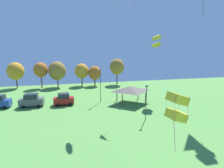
% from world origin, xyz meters
% --- Properties ---
extents(kite_flying_0, '(1.66, 1.49, 2.74)m').
position_xyz_m(kite_flying_0, '(15.15, 37.72, 12.94)').
color(kite_flying_0, yellow).
extents(kite_flying_2, '(1.84, 1.69, 6.01)m').
position_xyz_m(kite_flying_2, '(5.99, 15.32, 5.99)').
color(kite_flying_2, yellow).
extents(parked_car_second_from_left, '(4.55, 2.19, 2.61)m').
position_xyz_m(parked_car_second_from_left, '(-11.27, 37.79, 1.27)').
color(parked_car_second_from_left, '#4C5156').
rests_on(parked_car_second_from_left, ground).
extents(parked_car_third_from_left, '(4.08, 2.25, 2.41)m').
position_xyz_m(parked_car_third_from_left, '(-5.10, 37.49, 1.18)').
color(parked_car_third_from_left, maroon).
rests_on(parked_car_third_from_left, ground).
extents(park_pavilion, '(6.46, 5.36, 3.60)m').
position_xyz_m(park_pavilion, '(8.74, 35.68, 3.08)').
color(park_pavilion, brown).
rests_on(park_pavilion, ground).
extents(light_post_0, '(0.36, 0.20, 5.69)m').
position_xyz_m(light_post_0, '(8.09, 26.53, 3.24)').
color(light_post_0, '#2D2D33').
rests_on(light_post_0, ground).
extents(light_post_1, '(0.36, 0.20, 7.13)m').
position_xyz_m(light_post_1, '(2.59, 37.72, 3.97)').
color(light_post_1, '#2D2D33').
rests_on(light_post_1, ground).
extents(treeline_tree_0, '(4.70, 4.70, 7.56)m').
position_xyz_m(treeline_tree_0, '(-19.12, 57.40, 4.97)').
color(treeline_tree_0, brown).
rests_on(treeline_tree_0, ground).
extents(treeline_tree_1, '(3.98, 3.98, 7.53)m').
position_xyz_m(treeline_tree_1, '(-11.98, 55.91, 5.32)').
color(treeline_tree_1, brown).
rests_on(treeline_tree_1, ground).
extents(treeline_tree_2, '(5.06, 5.06, 7.72)m').
position_xyz_m(treeline_tree_2, '(-7.40, 55.92, 4.93)').
color(treeline_tree_2, brown).
rests_on(treeline_tree_2, ground).
extents(treeline_tree_3, '(4.24, 4.24, 6.93)m').
position_xyz_m(treeline_tree_3, '(-0.14, 56.36, 4.59)').
color(treeline_tree_3, brown).
rests_on(treeline_tree_3, ground).
extents(treeline_tree_4, '(3.92, 3.92, 6.16)m').
position_xyz_m(treeline_tree_4, '(3.79, 55.49, 3.99)').
color(treeline_tree_4, brown).
rests_on(treeline_tree_4, ground).
extents(treeline_tree_5, '(4.64, 4.64, 8.27)m').
position_xyz_m(treeline_tree_5, '(11.10, 55.88, 5.70)').
color(treeline_tree_5, brown).
rests_on(treeline_tree_5, ground).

